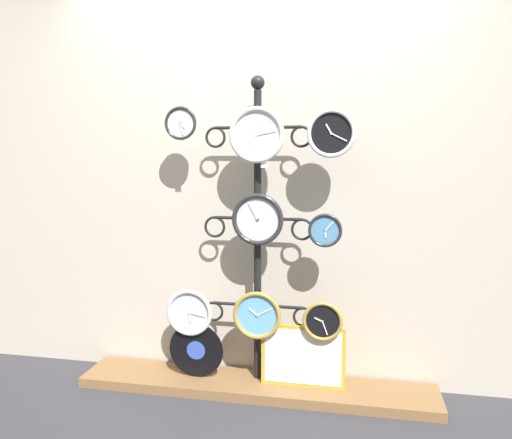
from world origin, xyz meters
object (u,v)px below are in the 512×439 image
(clock_top_right, at_px, (331,133))
(clock_middle_right, at_px, (325,230))
(clock_bottom_center, at_px, (257,315))
(clock_bottom_left, at_px, (189,312))
(clock_middle_center, at_px, (258,219))
(clock_bottom_right, at_px, (323,321))
(clock_top_center, at_px, (257,135))
(clock_top_left, at_px, (181,123))
(vinyl_record, at_px, (196,350))
(display_stand, at_px, (258,275))
(picture_frame, at_px, (303,357))

(clock_top_right, height_order, clock_middle_right, clock_top_right)
(clock_middle_right, height_order, clock_bottom_center, clock_middle_right)
(clock_top_right, bearing_deg, clock_bottom_left, 178.42)
(clock_middle_center, distance_m, clock_bottom_right, 0.70)
(clock_middle_right, bearing_deg, clock_middle_center, 176.48)
(clock_top_center, bearing_deg, clock_middle_right, -2.68)
(clock_top_left, height_order, clock_middle_center, clock_top_left)
(clock_top_center, bearing_deg, clock_top_left, 179.07)
(clock_top_center, bearing_deg, clock_bottom_left, 178.85)
(clock_bottom_center, bearing_deg, clock_middle_center, 92.43)
(clock_top_center, distance_m, clock_middle_right, 0.67)
(clock_top_center, distance_m, vinyl_record, 1.39)
(clock_top_right, relative_size, clock_bottom_right, 1.15)
(display_stand, xyz_separation_m, clock_middle_right, (0.41, -0.11, 0.31))
(clock_top_left, height_order, clock_bottom_left, clock_top_left)
(clock_bottom_left, relative_size, vinyl_record, 0.84)
(clock_middle_center, bearing_deg, clock_bottom_left, 179.61)
(clock_top_right, distance_m, picture_frame, 1.33)
(clock_top_left, bearing_deg, clock_bottom_left, 1.97)
(vinyl_record, bearing_deg, clock_middle_center, -1.96)
(clock_top_right, distance_m, clock_bottom_left, 1.38)
(clock_bottom_right, bearing_deg, clock_top_right, 6.29)
(clock_top_center, relative_size, clock_bottom_left, 1.10)
(display_stand, relative_size, vinyl_record, 5.46)
(clock_top_right, xyz_separation_m, vinyl_record, (-0.82, 0.03, -1.33))
(clock_top_right, height_order, clock_bottom_right, clock_top_right)
(picture_frame, bearing_deg, display_stand, 165.64)
(clock_top_right, xyz_separation_m, clock_middle_right, (-0.02, -0.00, -0.54))
(clock_top_right, relative_size, clock_bottom_center, 0.92)
(clock_middle_center, bearing_deg, clock_bottom_center, -87.57)
(clock_top_left, relative_size, picture_frame, 0.39)
(clock_top_left, height_order, clock_bottom_center, clock_top_left)
(display_stand, distance_m, clock_middle_right, 0.52)
(clock_middle_center, xyz_separation_m, clock_middle_right, (0.40, -0.02, -0.05))
(clock_middle_right, bearing_deg, clock_bottom_right, 173.73)
(clock_bottom_right, relative_size, vinyl_record, 0.67)
(clock_middle_center, height_order, clock_bottom_center, clock_middle_center)
(clock_top_left, xyz_separation_m, vinyl_record, (0.07, 0.01, -1.40))
(clock_middle_center, bearing_deg, clock_top_left, 179.78)
(display_stand, distance_m, clock_top_right, 0.96)
(picture_frame, bearing_deg, clock_bottom_left, -179.59)
(clock_top_right, distance_m, clock_bottom_right, 1.08)
(display_stand, height_order, clock_middle_center, display_stand)
(clock_bottom_center, distance_m, vinyl_record, 0.48)
(clock_middle_right, relative_size, clock_bottom_center, 0.66)
(clock_bottom_right, distance_m, vinyl_record, 0.83)
(clock_bottom_right, bearing_deg, clock_middle_center, 176.51)
(clock_top_left, distance_m, clock_bottom_center, 1.23)
(display_stand, relative_size, clock_bottom_right, 8.12)
(clock_bottom_left, distance_m, vinyl_record, 0.25)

